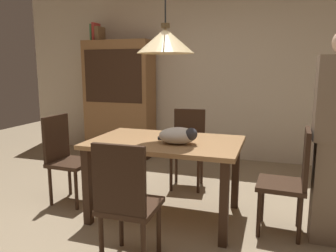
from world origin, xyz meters
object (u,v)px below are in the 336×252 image
object	(u,v)px
dining_table	(166,151)
hutch_bookcase	(120,101)
book_red_tall	(96,32)
chair_right_side	(292,177)
cat_sleeping	(179,136)
pendant_lamp	(165,40)
book_brown_thick	(100,34)
book_green_slim	(94,33)
chair_far_back	(188,144)
chair_near_front	(126,199)
chair_left_side	(65,155)

from	to	relation	value
dining_table	hutch_bookcase	bearing A→B (deg)	126.57
hutch_bookcase	book_red_tall	distance (m)	1.17
chair_right_side	cat_sleeping	bearing A→B (deg)	-174.04
pendant_lamp	book_brown_thick	size ratio (longest dim) A/B	5.42
cat_sleeping	book_green_slim	distance (m)	3.11
dining_table	chair_far_back	world-z (taller)	chair_far_back
book_green_slim	book_red_tall	xyz separation A→B (m)	(0.05, 0.00, 0.01)
hutch_bookcase	book_green_slim	xyz separation A→B (m)	(-0.44, 0.00, 1.09)
chair_near_front	chair_far_back	world-z (taller)	same
cat_sleeping	book_red_tall	world-z (taller)	book_red_tall
pendant_lamp	hutch_bookcase	size ratio (longest dim) A/B	0.70
chair_right_side	cat_sleeping	distance (m)	1.02
dining_table	book_red_tall	world-z (taller)	book_red_tall
dining_table	cat_sleeping	bearing A→B (deg)	-32.74
chair_near_front	pendant_lamp	size ratio (longest dim) A/B	0.72
pendant_lamp	book_green_slim	xyz separation A→B (m)	(-1.88, 1.94, 0.32)
chair_right_side	book_red_tall	size ratio (longest dim) A/B	3.32
chair_near_front	chair_left_side	xyz separation A→B (m)	(-1.13, 0.88, 0.00)
chair_near_front	pendant_lamp	xyz separation A→B (m)	(-0.00, 0.88, 1.15)
chair_near_front	chair_far_back	distance (m)	1.76
book_green_slim	book_brown_thick	size ratio (longest dim) A/B	1.08
dining_table	chair_far_back	bearing A→B (deg)	90.51
chair_near_front	pendant_lamp	world-z (taller)	pendant_lamp
hutch_bookcase	chair_near_front	bearing A→B (deg)	-62.93
chair_near_front	cat_sleeping	xyz separation A→B (m)	(0.16, 0.77, 0.32)
chair_right_side	hutch_bookcase	size ratio (longest dim) A/B	0.50
book_green_slim	hutch_bookcase	bearing A→B (deg)	-0.20
cat_sleeping	hutch_bookcase	size ratio (longest dim) A/B	0.22
book_green_slim	book_red_tall	distance (m)	0.05
pendant_lamp	book_red_tall	world-z (taller)	pendant_lamp
chair_left_side	book_red_tall	bearing A→B (deg)	109.82
chair_right_side	hutch_bookcase	world-z (taller)	hutch_bookcase
dining_table	chair_right_side	xyz separation A→B (m)	(1.13, -0.00, -0.14)
book_green_slim	cat_sleeping	bearing A→B (deg)	-45.12
chair_far_back	chair_left_side	world-z (taller)	same
cat_sleeping	book_brown_thick	world-z (taller)	book_brown_thick
book_green_slim	pendant_lamp	bearing A→B (deg)	-46.00
chair_right_side	book_brown_thick	bearing A→B (deg)	146.02
hutch_bookcase	book_red_tall	xyz separation A→B (m)	(-0.39, 0.00, 1.10)
hutch_bookcase	book_green_slim	world-z (taller)	book_green_slim
hutch_bookcase	book_brown_thick	size ratio (longest dim) A/B	7.71
chair_near_front	hutch_bookcase	size ratio (longest dim) A/B	0.50
chair_far_back	book_red_tall	distance (m)	2.58
hutch_bookcase	book_brown_thick	bearing A→B (deg)	179.73
chair_right_side	pendant_lamp	xyz separation A→B (m)	(-1.13, 0.00, 1.15)
book_green_slim	book_red_tall	bearing A→B (deg)	0.00
cat_sleeping	book_red_tall	size ratio (longest dim) A/B	1.44
dining_table	chair_near_front	size ratio (longest dim) A/B	1.51
chair_far_back	cat_sleeping	size ratio (longest dim) A/B	2.31
chair_near_front	chair_far_back	xyz separation A→B (m)	(-0.01, 1.76, 0.00)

